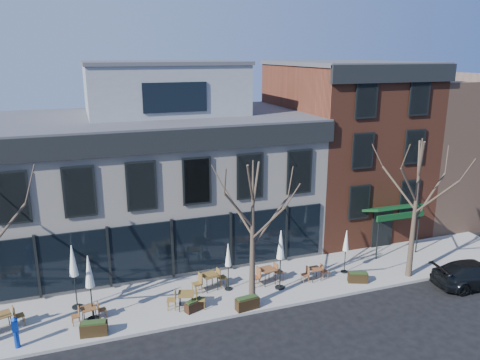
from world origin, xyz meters
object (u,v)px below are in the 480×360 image
object	(u,v)px
call_box	(16,331)
umbrella_0	(73,264)
parked_sedan	(475,274)
cafe_set_0	(2,320)

from	to	relation	value
call_box	umbrella_0	world-z (taller)	umbrella_0
call_box	parked_sedan	bearing A→B (deg)	-4.93
parked_sedan	call_box	world-z (taller)	call_box
cafe_set_0	umbrella_0	xyz separation A→B (m)	(3.03, 0.89, 1.74)
call_box	umbrella_0	distance (m)	3.69
parked_sedan	cafe_set_0	bearing A→B (deg)	87.76
call_box	cafe_set_0	world-z (taller)	call_box
parked_sedan	umbrella_0	size ratio (longest dim) A/B	1.46
cafe_set_0	umbrella_0	size ratio (longest dim) A/B	0.58
umbrella_0	call_box	bearing A→B (deg)	-133.81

